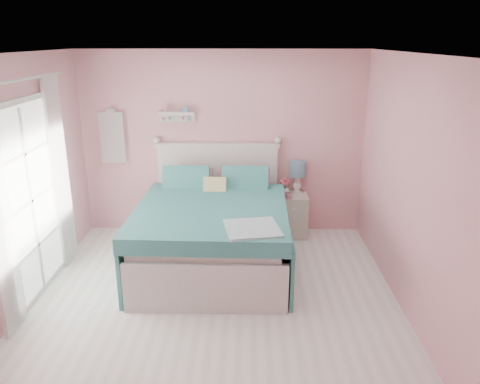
{
  "coord_description": "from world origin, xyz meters",
  "views": [
    {
      "loc": [
        0.35,
        -4.28,
        2.74
      ],
      "look_at": [
        0.26,
        1.2,
        0.93
      ],
      "focal_mm": 35.0,
      "sensor_mm": 36.0,
      "label": 1
    }
  ],
  "objects_px": {
    "nightstand": "(292,215)",
    "teacup": "(288,196)",
    "bed": "(213,232)",
    "table_lamp": "(298,171)",
    "vase": "(285,190)"
  },
  "relations": [
    {
      "from": "nightstand",
      "to": "vase",
      "type": "height_order",
      "value": "vase"
    },
    {
      "from": "table_lamp",
      "to": "vase",
      "type": "distance_m",
      "value": 0.32
    },
    {
      "from": "nightstand",
      "to": "table_lamp",
      "type": "distance_m",
      "value": 0.64
    },
    {
      "from": "table_lamp",
      "to": "teacup",
      "type": "relative_size",
      "value": 4.57
    },
    {
      "from": "bed",
      "to": "nightstand",
      "type": "xyz_separation_m",
      "value": [
        1.07,
        0.91,
        -0.12
      ]
    },
    {
      "from": "bed",
      "to": "table_lamp",
      "type": "relative_size",
      "value": 4.95
    },
    {
      "from": "bed",
      "to": "table_lamp",
      "type": "distance_m",
      "value": 1.61
    },
    {
      "from": "bed",
      "to": "nightstand",
      "type": "bearing_deg",
      "value": 41.98
    },
    {
      "from": "bed",
      "to": "table_lamp",
      "type": "xyz_separation_m",
      "value": [
        1.14,
        1.02,
        0.51
      ]
    },
    {
      "from": "nightstand",
      "to": "vase",
      "type": "bearing_deg",
      "value": 163.3
    },
    {
      "from": "nightstand",
      "to": "teacup",
      "type": "relative_size",
      "value": 6.04
    },
    {
      "from": "bed",
      "to": "vase",
      "type": "height_order",
      "value": "bed"
    },
    {
      "from": "table_lamp",
      "to": "vase",
      "type": "height_order",
      "value": "table_lamp"
    },
    {
      "from": "vase",
      "to": "teacup",
      "type": "relative_size",
      "value": 1.34
    },
    {
      "from": "nightstand",
      "to": "teacup",
      "type": "xyz_separation_m",
      "value": [
        -0.08,
        -0.15,
        0.35
      ]
    }
  ]
}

